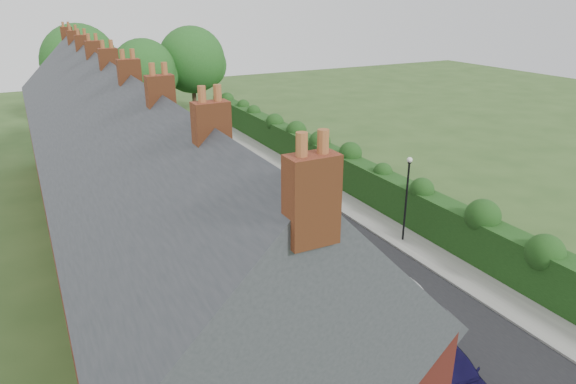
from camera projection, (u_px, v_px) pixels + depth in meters
The scene contains 25 objects.
ground at pixel (400, 287), 25.38m from camera, with size 140.00×140.00×0.00m, color #2D4C1E.
road at pixel (289, 211), 34.27m from camera, with size 6.00×58.00×0.02m, color black.
pavement_hedge_side at pixel (341, 200), 36.01m from camera, with size 2.20×58.00×0.12m, color gray.
pavement_house_side at pixel (235, 222), 32.60m from camera, with size 1.70×58.00×0.12m, color gray.
kerb_hedge_side at pixel (328, 203), 35.56m from camera, with size 0.18×58.00×0.13m, color gray.
kerb_house_side at pixel (247, 219), 32.94m from camera, with size 0.18×58.00×0.13m, color gray.
hedge at pixel (363, 175), 36.23m from camera, with size 2.10×58.00×2.85m.
terrace_row at pixel (126, 176), 27.37m from camera, with size 9.05×40.50×11.50m.
garden_wall_row at pixel (226, 225), 31.20m from camera, with size 0.35×40.35×1.10m.
lamppost at pixel (407, 189), 28.96m from camera, with size 0.32×0.32×5.16m.
tree_far_left at pixel (147, 72), 55.38m from camera, with size 7.14×6.80×9.29m.
tree_far_right at pixel (195, 61), 59.41m from camera, with size 7.98×7.60×10.31m.
tree_far_back at pixel (84, 64), 54.99m from camera, with size 8.40×8.00×10.82m.
car_navy at pixel (449, 369), 18.75m from camera, with size 1.78×4.43×1.51m, color #0F0B34.
car_silver_a at pixel (405, 306), 22.54m from camera, with size 1.63×4.66×1.54m, color silver.
car_silver_b at pixel (299, 247), 27.99m from camera, with size 2.23×4.83×1.34m, color #94979B.
car_white at pixel (266, 219), 31.42m from camera, with size 1.98×4.86×1.41m, color white.
car_green at pixel (256, 197), 34.61m from camera, with size 1.77×4.41×1.50m, color black.
car_red at pixel (204, 162), 41.75m from camera, with size 1.70×4.89×1.61m, color maroon.
car_beige at pixel (194, 156), 43.58m from camera, with size 2.38×5.15×1.43m, color #C7BA90.
car_grey at pixel (168, 134), 50.31m from camera, with size 2.12×5.23×1.52m, color #4F5156.
car_black at pixel (158, 121), 55.54m from camera, with size 1.75×4.36×1.48m, color black.
horse at pixel (294, 206), 32.92m from camera, with size 0.95×2.08×1.76m, color #552C1F.
horse_cart at pixel (278, 189), 34.65m from camera, with size 1.36×3.01×2.17m.
car_extra_far at pixel (154, 119), 56.43m from camera, with size 1.54×4.41×1.45m, color black.
Camera 1 is at (-15.05, -16.95, 13.54)m, focal length 32.00 mm.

